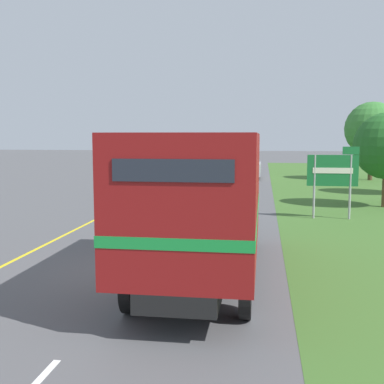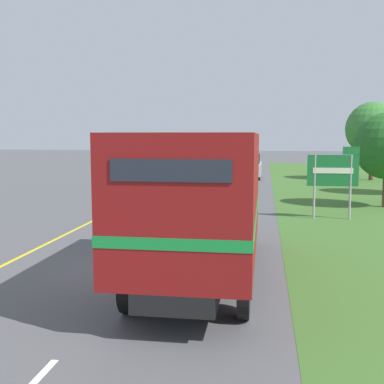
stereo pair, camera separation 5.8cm
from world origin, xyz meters
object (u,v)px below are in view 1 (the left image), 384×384
(horse_trailer_truck, at_px, (203,197))
(highway_sign, at_px, (334,173))
(lead_car_white, at_px, (170,179))
(lead_car_white_ahead, at_px, (217,159))
(lead_car_silver_ahead, at_px, (249,166))
(roadside_tree_far, at_px, (372,129))

(horse_trailer_truck, bearing_deg, highway_sign, 64.56)
(lead_car_white, relative_size, lead_car_white_ahead, 0.88)
(horse_trailer_truck, bearing_deg, lead_car_white, 104.12)
(horse_trailer_truck, xyz_separation_m, highway_sign, (4.28, 9.00, -0.04))
(lead_car_silver_ahead, relative_size, highway_sign, 1.54)
(lead_car_silver_ahead, bearing_deg, horse_trailer_truck, -90.68)
(roadside_tree_far, bearing_deg, highway_sign, -106.21)
(highway_sign, bearing_deg, roadside_tree_far, 73.79)
(lead_car_white, xyz_separation_m, roadside_tree_far, (13.36, 12.89, 2.90))
(lead_car_white, relative_size, highway_sign, 1.33)
(lead_car_white, relative_size, roadside_tree_far, 0.66)
(horse_trailer_truck, height_order, roadside_tree_far, roadside_tree_far)
(lead_car_white, bearing_deg, lead_car_silver_ahead, 72.56)
(lead_car_white_ahead, height_order, roadside_tree_far, roadside_tree_far)
(lead_car_white, xyz_separation_m, lead_car_silver_ahead, (4.01, 12.77, -0.02))
(horse_trailer_truck, distance_m, highway_sign, 9.96)
(lead_car_white_ahead, distance_m, highway_sign, 32.72)
(lead_car_silver_ahead, xyz_separation_m, roadside_tree_far, (9.35, 0.12, 2.92))
(highway_sign, bearing_deg, horse_trailer_truck, -115.44)
(lead_car_silver_ahead, bearing_deg, lead_car_white_ahead, 106.03)
(lead_car_white_ahead, bearing_deg, roadside_tree_far, -45.06)
(horse_trailer_truck, relative_size, lead_car_white, 2.16)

